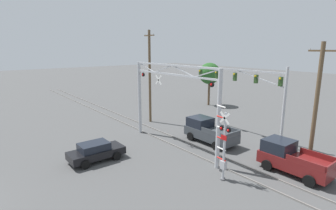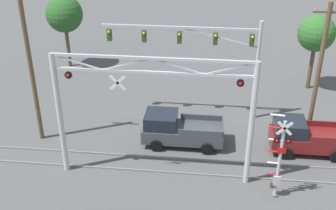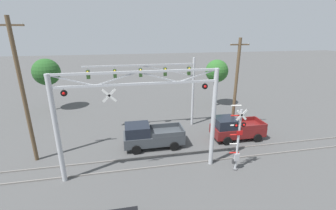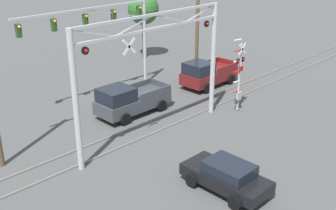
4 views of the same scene
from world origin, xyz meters
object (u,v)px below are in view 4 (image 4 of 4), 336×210
Objects in this scene: traffic_signal_span at (113,26)px; background_tree_far_left_verge at (143,9)px; pickup_truck_lead at (129,100)px; pickup_truck_following at (207,74)px; crossing_signal_mast at (239,80)px; sedan_waiting at (227,176)px; utility_pole_right at (197,23)px; crossing_gantry at (154,64)px.

background_tree_far_left_verge is at bearing 35.24° from traffic_signal_span.
pickup_truck_following is at bearing 0.10° from pickup_truck_lead.
traffic_signal_span is 2.26× the size of pickup_truck_following.
background_tree_far_left_verge is at bearing 73.21° from crossing_signal_mast.
utility_pole_right is (10.83, 11.44, 3.86)m from sedan_waiting.
traffic_signal_span is at bearing 113.05° from crossing_signal_mast.
crossing_gantry is 2.10× the size of pickup_truck_lead.
pickup_truck_lead is at bearing -116.47° from traffic_signal_span.
pickup_truck_following is 10.25m from background_tree_far_left_verge.
crossing_gantry reaches higher than pickup_truck_following.
pickup_truck_lead is at bearing -169.18° from utility_pole_right.
pickup_truck_lead is 10.16m from sedan_waiting.
crossing_gantry is 16.81m from background_tree_far_left_verge.
crossing_signal_mast is at bearing -106.79° from background_tree_far_left_verge.
utility_pole_right reaches higher than traffic_signal_span.
traffic_signal_span is at bearing 72.10° from sedan_waiting.
traffic_signal_span reaches higher than crossing_signal_mast.
background_tree_far_left_verge is (9.75, 9.42, 3.55)m from pickup_truck_lead.
pickup_truck_following is at bearing -101.80° from background_tree_far_left_verge.
utility_pole_right is (0.55, 1.58, 3.59)m from pickup_truck_following.
pickup_truck_following is 1.12× the size of sedan_waiting.
pickup_truck_lead is at bearing -179.90° from pickup_truck_following.
pickup_truck_lead is 9.22m from utility_pole_right.
background_tree_far_left_verge is at bearing 79.76° from utility_pole_right.
traffic_signal_span reaches higher than background_tree_far_left_verge.
sedan_waiting is (-10.28, -9.86, -0.27)m from pickup_truck_following.
background_tree_far_left_verge reaches higher than sedan_waiting.
crossing_signal_mast is at bearing -114.51° from utility_pole_right.
crossing_signal_mast is 0.47× the size of traffic_signal_span.
sedan_waiting is 23.15m from background_tree_far_left_verge.
crossing_signal_mast is at bearing -39.39° from pickup_truck_lead.
crossing_gantry is at bearing 77.01° from sedan_waiting.
crossing_signal_mast reaches higher than pickup_truck_following.
crossing_signal_mast is 0.55× the size of utility_pole_right.
utility_pole_right is at bearing 46.56° from sedan_waiting.
crossing_gantry reaches higher than crossing_signal_mast.
pickup_truck_lead is at bearing 140.61° from crossing_signal_mast.
sedan_waiting is 16.22m from utility_pole_right.
traffic_signal_span is (-3.59, 8.45, 2.80)m from crossing_signal_mast.
traffic_signal_span is (2.97, 7.38, 0.53)m from crossing_gantry.
crossing_gantry reaches higher than pickup_truck_lead.
pickup_truck_following is 0.52× the size of utility_pole_right.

